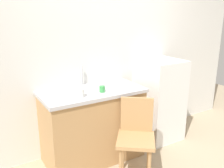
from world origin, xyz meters
name	(u,v)px	position (x,y,z in m)	size (l,w,h in m)	color
back_wall	(102,54)	(0.00, 1.00, 1.27)	(4.80, 0.10, 2.53)	silver
cabinet_base	(93,126)	(-0.34, 0.65, 0.43)	(1.19, 0.60, 0.86)	tan
countertop	(92,92)	(-0.34, 0.65, 0.88)	(1.23, 0.64, 0.04)	#B7B7BC
faucet	(82,76)	(-0.35, 0.90, 1.03)	(0.02, 0.02, 0.24)	#B7B7BC
refrigerator	(159,100)	(0.75, 0.66, 0.58)	(0.55, 0.58, 1.17)	white
chair	(136,135)	(-0.09, 0.09, 0.50)	(0.56, 0.56, 0.89)	tan
dish_tray	(116,83)	(0.02, 0.68, 0.93)	(0.28, 0.20, 0.05)	white
cup_white	(81,93)	(-0.56, 0.49, 0.95)	(0.08, 0.08, 0.10)	white
cup_green	(102,89)	(-0.27, 0.52, 0.94)	(0.07, 0.07, 0.07)	green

